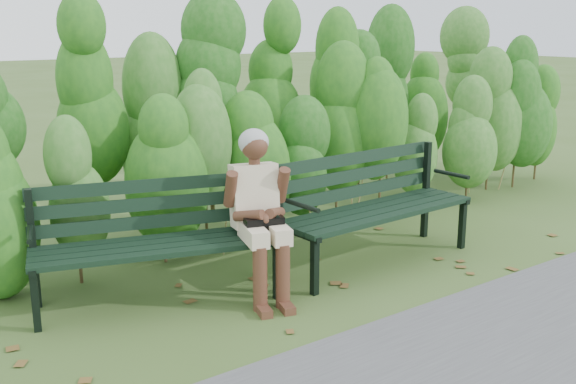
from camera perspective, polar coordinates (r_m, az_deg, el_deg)
ground at (r=6.00m, az=1.99°, el=-7.63°), size 80.00×80.00×0.00m
hedge_band at (r=7.19m, az=-7.17°, el=6.29°), size 11.04×1.67×2.42m
leaf_litter at (r=6.32m, az=7.85°, el=-6.56°), size 5.55×2.21×0.01m
bench_left at (r=5.58m, az=-11.25°, el=-3.32°), size 2.05×1.17×0.98m
bench_right at (r=6.43m, az=6.90°, el=-0.57°), size 2.08×0.75×1.03m
seated_woman at (r=5.50m, az=-2.47°, el=-1.00°), size 0.59×0.85×1.39m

